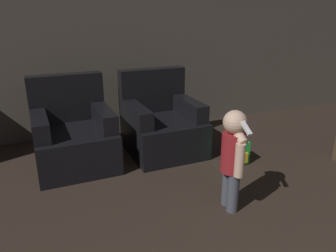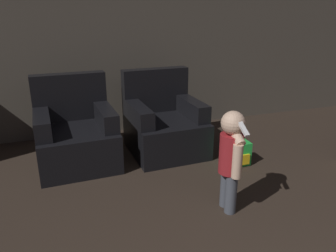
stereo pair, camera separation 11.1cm
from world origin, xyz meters
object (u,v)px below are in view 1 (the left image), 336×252
at_px(armchair_right, 162,125).
at_px(person_toddler, 233,153).
at_px(toy_backpack, 236,152).
at_px(armchair_left, 74,136).

xyz_separation_m(armchair_right, person_toddler, (0.12, -1.39, 0.20)).
height_order(armchair_right, toy_backpack, armchair_right).
bearing_deg(toy_backpack, armchair_left, 159.30).
bearing_deg(person_toddler, armchair_right, -169.76).
xyz_separation_m(armchair_left, toy_backpack, (1.68, -0.63, -0.19)).
bearing_deg(person_toddler, armchair_left, -135.29).
distance_m(armchair_right, person_toddler, 1.41).
relative_size(person_toddler, toy_backpack, 3.37).
xyz_separation_m(armchair_left, armchair_right, (1.02, 0.00, 0.00)).
bearing_deg(toy_backpack, armchair_right, 135.98).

